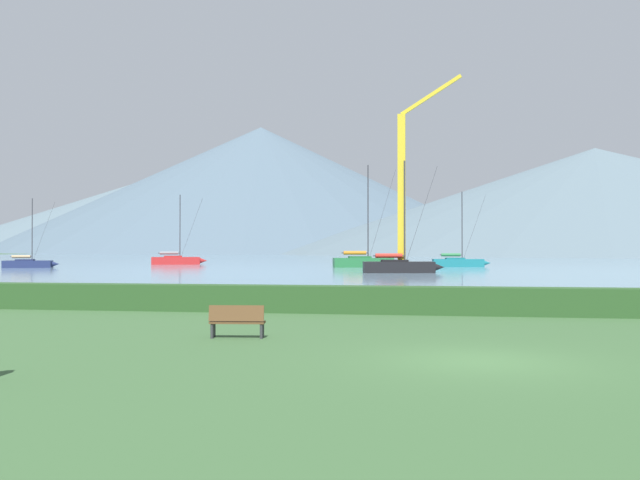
# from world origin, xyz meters

# --- Properties ---
(ground_plane) EXTENTS (1000.00, 1000.00, 0.00)m
(ground_plane) POSITION_xyz_m (0.00, 0.00, 0.00)
(ground_plane) COLOR #385B33
(harbor_water) EXTENTS (320.00, 246.00, 0.00)m
(harbor_water) POSITION_xyz_m (0.00, 137.00, 0.00)
(harbor_water) COLOR slate
(harbor_water) RESTS_ON ground_plane
(hedge_line) EXTENTS (80.00, 1.20, 1.07)m
(hedge_line) POSITION_xyz_m (0.00, 11.00, 0.53)
(hedge_line) COLOR #284C23
(hedge_line) RESTS_ON ground_plane
(sailboat_slip_2) EXTENTS (9.20, 4.39, 13.47)m
(sailboat_slip_2) POSITION_xyz_m (-9.46, 74.23, 0.77)
(sailboat_slip_2) COLOR #236B38
(sailboat_slip_2) RESTS_ON harbor_water
(sailboat_slip_3) EXTENTS (6.84, 3.88, 8.91)m
(sailboat_slip_3) POSITION_xyz_m (-51.74, 65.25, 0.57)
(sailboat_slip_3) COLOR navy
(sailboat_slip_3) RESTS_ON harbor_water
(sailboat_slip_4) EXTENTS (8.45, 4.79, 10.72)m
(sailboat_slip_4) POSITION_xyz_m (-39.23, 84.72, 0.70)
(sailboat_slip_4) COLOR red
(sailboat_slip_4) RESTS_ON harbor_water
(sailboat_slip_5) EXTENTS (7.81, 2.99, 10.07)m
(sailboat_slip_5) POSITION_xyz_m (2.92, 77.70, 0.64)
(sailboat_slip_5) COLOR #19707A
(sailboat_slip_5) RESTS_ON harbor_water
(sailboat_slip_7) EXTENTS (8.52, 3.66, 11.54)m
(sailboat_slip_7) POSITION_xyz_m (-4.02, 55.07, 0.70)
(sailboat_slip_7) COLOR black
(sailboat_slip_7) RESTS_ON harbor_water
(park_bench_near_path) EXTENTS (1.62, 0.63, 0.95)m
(park_bench_near_path) POSITION_xyz_m (-6.56, 2.96, 0.53)
(park_bench_near_path) COLOR brown
(park_bench_near_path) RESTS_ON ground_plane
(dock_crane) EXTENTS (7.17, 2.00, 20.40)m
(dock_crane) POSITION_xyz_m (-3.64, 55.71, 7.40)
(dock_crane) COLOR #333338
(dock_crane) RESTS_ON ground_plane
(distant_hill_west_ridge) EXTENTS (246.36, 246.36, 43.90)m
(distant_hill_west_ridge) POSITION_xyz_m (-194.42, 410.75, 21.95)
(distant_hill_west_ridge) COLOR slate
(distant_hill_west_ridge) RESTS_ON ground_plane
(distant_hill_central_peak) EXTENTS (273.31, 273.31, 45.21)m
(distant_hill_central_peak) POSITION_xyz_m (69.62, 292.55, 22.60)
(distant_hill_central_peak) COLOR slate
(distant_hill_central_peak) RESTS_ON ground_plane
(distant_hill_east_ridge) EXTENTS (305.83, 305.83, 74.96)m
(distant_hill_east_ridge) POSITION_xyz_m (-100.20, 386.35, 37.48)
(distant_hill_east_ridge) COLOR #4C6070
(distant_hill_east_ridge) RESTS_ON ground_plane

